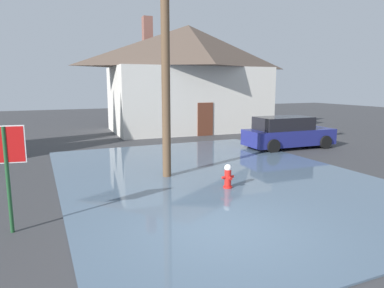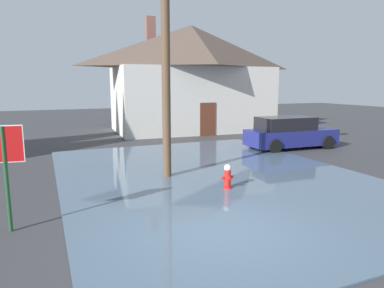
{
  "view_description": "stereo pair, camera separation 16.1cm",
  "coord_description": "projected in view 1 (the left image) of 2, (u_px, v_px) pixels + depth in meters",
  "views": [
    {
      "loc": [
        -3.42,
        -6.18,
        3.09
      ],
      "look_at": [
        1.02,
        3.86,
        1.21
      ],
      "focal_mm": 32.82,
      "sensor_mm": 36.0,
      "label": 1
    },
    {
      "loc": [
        -3.27,
        -6.24,
        3.09
      ],
      "look_at": [
        1.02,
        3.86,
        1.21
      ],
      "focal_mm": 32.82,
      "sensor_mm": 36.0,
      "label": 2
    }
  ],
  "objects": [
    {
      "name": "stop_sign_near",
      "position": [
        6.0,
        157.0,
        7.14
      ],
      "size": [
        0.77,
        0.14,
        2.27
      ],
      "color": "#1E4C28",
      "rests_on": "ground"
    },
    {
      "name": "parked_car",
      "position": [
        287.0,
        133.0,
        17.12
      ],
      "size": [
        4.47,
        2.05,
        1.54
      ],
      "color": "navy",
      "rests_on": "ground"
    },
    {
      "name": "house",
      "position": [
        188.0,
        77.0,
        23.34
      ],
      "size": [
        10.97,
        6.55,
        7.43
      ],
      "color": "beige",
      "rests_on": "ground"
    },
    {
      "name": "utility_pole",
      "position": [
        165.0,
        49.0,
        11.09
      ],
      "size": [
        1.6,
        0.28,
        8.05
      ],
      "color": "brown",
      "rests_on": "ground"
    },
    {
      "name": "flood_puddle",
      "position": [
        213.0,
        176.0,
        11.83
      ],
      "size": [
        9.8,
        13.32,
        0.04
      ],
      "primitive_type": "cube",
      "color": "#4C6075",
      "rests_on": "ground"
    },
    {
      "name": "lane_stop_bar",
      "position": [
        265.0,
        282.0,
        5.53
      ],
      "size": [
        3.8,
        0.41,
        0.01
      ],
      "primitive_type": "cube",
      "rotation": [
        0.0,
        0.0,
        0.03
      ],
      "color": "silver",
      "rests_on": "ground"
    },
    {
      "name": "ground_plane",
      "position": [
        221.0,
        234.0,
        7.46
      ],
      "size": [
        80.0,
        80.0,
        0.1
      ],
      "primitive_type": "cube",
      "color": "#38383A"
    },
    {
      "name": "fire_hydrant",
      "position": [
        228.0,
        177.0,
        10.41
      ],
      "size": [
        0.38,
        0.33,
        0.76
      ],
      "color": "red",
      "rests_on": "ground"
    }
  ]
}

